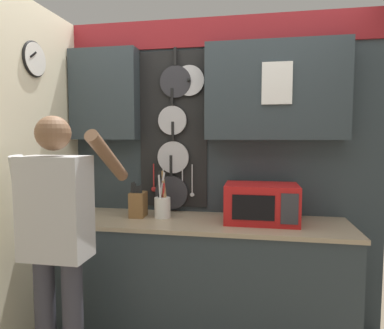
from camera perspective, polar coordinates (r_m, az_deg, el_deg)
The scene contains 7 objects.
base_cabinet_counter at distance 2.68m, azimuth 0.86°, elevation -18.67°, with size 2.18×0.61×0.89m.
back_wall_unit at distance 2.73m, azimuth 2.38°, elevation 4.46°, with size 2.75×0.22×2.43m.
side_wall at distance 2.54m, azimuth -26.33°, elevation -2.16°, with size 0.07×1.60×2.43m.
microwave at distance 2.51m, azimuth 11.47°, elevation -6.32°, with size 0.51×0.35×0.27m.
knife_block at distance 2.66m, azimuth -8.96°, elevation -6.49°, with size 0.12×0.15×0.27m.
utensil_crock at distance 2.61m, azimuth -4.96°, elevation -6.80°, with size 0.12×0.12×0.36m.
person at distance 2.18m, azimuth -21.55°, elevation -10.06°, with size 0.54×0.58×1.63m.
Camera 1 is at (0.40, -2.43, 1.51)m, focal length 32.00 mm.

